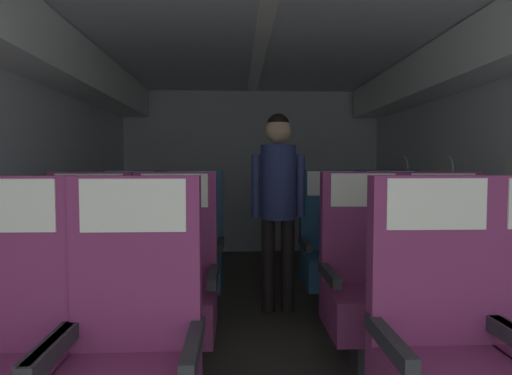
# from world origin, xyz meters

# --- Properties ---
(ground) EXTENTS (3.72, 6.30, 0.02)m
(ground) POSITION_xyz_m (0.00, 2.95, -0.01)
(ground) COLOR #3D3833
(fuselage_shell) EXTENTS (3.60, 5.95, 2.25)m
(fuselage_shell) POSITION_xyz_m (0.00, 3.22, 1.62)
(fuselage_shell) COLOR silver
(fuselage_shell) RESTS_ON ground
(seat_a_left_aisle) EXTENTS (0.52, 0.49, 1.15)m
(seat_a_left_aisle) POSITION_xyz_m (-0.58, 1.65, 0.49)
(seat_a_left_aisle) COLOR #38383D
(seat_a_left_aisle) RESTS_ON ground
(seat_a_right_window) EXTENTS (0.52, 0.49, 1.15)m
(seat_a_right_window) POSITION_xyz_m (0.58, 1.66, 0.49)
(seat_a_right_window) COLOR #38383D
(seat_a_right_window) RESTS_ON ground
(seat_b_left_window) EXTENTS (0.52, 0.49, 1.15)m
(seat_b_left_window) POSITION_xyz_m (-1.06, 2.57, 0.49)
(seat_b_left_window) COLOR #38383D
(seat_b_left_window) RESTS_ON ground
(seat_b_left_aisle) EXTENTS (0.52, 0.49, 1.15)m
(seat_b_left_aisle) POSITION_xyz_m (-0.56, 2.57, 0.49)
(seat_b_left_aisle) COLOR #38383D
(seat_b_left_aisle) RESTS_ON ground
(seat_b_right_aisle) EXTENTS (0.52, 0.49, 1.15)m
(seat_b_right_aisle) POSITION_xyz_m (1.06, 2.57, 0.49)
(seat_b_right_aisle) COLOR #38383D
(seat_b_right_aisle) RESTS_ON ground
(seat_b_right_window) EXTENTS (0.52, 0.49, 1.15)m
(seat_b_right_window) POSITION_xyz_m (0.56, 2.56, 0.49)
(seat_b_right_window) COLOR #38383D
(seat_b_right_window) RESTS_ON ground
(seat_c_left_window) EXTENTS (0.52, 0.49, 1.15)m
(seat_c_left_window) POSITION_xyz_m (-1.06, 3.50, 0.49)
(seat_c_left_window) COLOR #38383D
(seat_c_left_window) RESTS_ON ground
(seat_c_left_aisle) EXTENTS (0.52, 0.49, 1.15)m
(seat_c_left_aisle) POSITION_xyz_m (-0.56, 3.49, 0.49)
(seat_c_left_aisle) COLOR #38383D
(seat_c_left_aisle) RESTS_ON ground
(seat_c_right_aisle) EXTENTS (0.52, 0.49, 1.15)m
(seat_c_right_aisle) POSITION_xyz_m (1.07, 3.47, 0.49)
(seat_c_right_aisle) COLOR #38383D
(seat_c_right_aisle) RESTS_ON ground
(seat_c_right_window) EXTENTS (0.52, 0.49, 1.15)m
(seat_c_right_window) POSITION_xyz_m (0.58, 3.49, 0.49)
(seat_c_right_window) COLOR #38383D
(seat_c_right_window) RESTS_ON ground
(flight_attendant) EXTENTS (0.43, 0.28, 1.60)m
(flight_attendant) POSITION_xyz_m (0.13, 3.52, 0.99)
(flight_attendant) COLOR black
(flight_attendant) RESTS_ON ground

